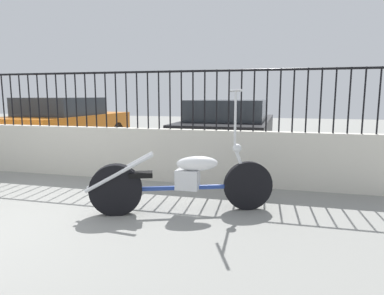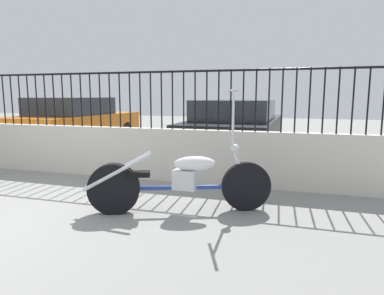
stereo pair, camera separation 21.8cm
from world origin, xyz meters
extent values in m
cube|color=beige|center=(0.00, 2.65, 0.44)|extent=(10.06, 0.18, 0.88)
cylinder|color=black|center=(-1.84, 2.65, 1.35)|extent=(0.02, 0.02, 0.95)
cylinder|color=black|center=(-1.64, 2.65, 1.35)|extent=(0.02, 0.02, 0.95)
cylinder|color=black|center=(-1.45, 2.65, 1.35)|extent=(0.02, 0.02, 0.95)
cylinder|color=black|center=(-1.26, 2.65, 1.35)|extent=(0.02, 0.02, 0.95)
cylinder|color=black|center=(-1.06, 2.65, 1.35)|extent=(0.02, 0.02, 0.95)
cylinder|color=black|center=(-0.87, 2.65, 1.35)|extent=(0.02, 0.02, 0.95)
cylinder|color=black|center=(-0.68, 2.65, 1.35)|extent=(0.02, 0.02, 0.95)
cylinder|color=black|center=(-0.48, 2.65, 1.35)|extent=(0.02, 0.02, 0.95)
cylinder|color=black|center=(-0.29, 2.65, 1.35)|extent=(0.02, 0.02, 0.95)
cylinder|color=black|center=(-0.10, 2.65, 1.35)|extent=(0.02, 0.02, 0.95)
cylinder|color=black|center=(0.10, 2.65, 1.35)|extent=(0.02, 0.02, 0.95)
cylinder|color=black|center=(0.29, 2.65, 1.35)|extent=(0.02, 0.02, 0.95)
cylinder|color=black|center=(0.48, 2.65, 1.35)|extent=(0.02, 0.02, 0.95)
cylinder|color=black|center=(0.68, 2.65, 1.35)|extent=(0.02, 0.02, 0.95)
cylinder|color=black|center=(0.87, 2.65, 1.35)|extent=(0.02, 0.02, 0.95)
cylinder|color=black|center=(1.06, 2.65, 1.35)|extent=(0.02, 0.02, 0.95)
cylinder|color=black|center=(1.26, 2.65, 1.35)|extent=(0.02, 0.02, 0.95)
cylinder|color=black|center=(1.45, 2.65, 1.35)|extent=(0.02, 0.02, 0.95)
cylinder|color=black|center=(1.64, 2.65, 1.35)|extent=(0.02, 0.02, 0.95)
cylinder|color=black|center=(1.84, 2.65, 1.35)|extent=(0.02, 0.02, 0.95)
cylinder|color=black|center=(2.03, 2.65, 1.35)|extent=(0.02, 0.02, 0.95)
cylinder|color=black|center=(2.22, 2.65, 1.35)|extent=(0.02, 0.02, 0.95)
cylinder|color=black|center=(2.42, 2.65, 1.35)|extent=(0.02, 0.02, 0.95)
cylinder|color=black|center=(2.61, 2.65, 1.35)|extent=(0.02, 0.02, 0.95)
cylinder|color=black|center=(2.81, 2.65, 1.35)|extent=(0.02, 0.02, 0.95)
cylinder|color=black|center=(3.00, 2.65, 1.35)|extent=(0.02, 0.02, 0.95)
cylinder|color=black|center=(3.19, 2.65, 1.35)|extent=(0.02, 0.02, 0.95)
cylinder|color=black|center=(3.39, 2.65, 1.35)|extent=(0.02, 0.02, 0.95)
cylinder|color=black|center=(3.58, 2.65, 1.35)|extent=(0.02, 0.02, 0.95)
cylinder|color=black|center=(3.77, 2.65, 1.35)|extent=(0.02, 0.02, 0.95)
cylinder|color=black|center=(3.97, 2.65, 1.35)|extent=(0.02, 0.02, 0.95)
cylinder|color=black|center=(4.16, 2.65, 1.35)|extent=(0.02, 0.02, 0.95)
cylinder|color=black|center=(4.35, 2.65, 1.35)|extent=(0.02, 0.02, 0.95)
cylinder|color=black|center=(4.55, 2.65, 1.35)|extent=(0.02, 0.02, 0.95)
cylinder|color=black|center=(4.74, 2.65, 1.35)|extent=(0.02, 0.02, 0.95)
cylinder|color=black|center=(0.00, 2.65, 1.81)|extent=(10.06, 0.04, 0.04)
cylinder|color=black|center=(3.04, 1.50, 0.31)|extent=(0.60, 0.30, 0.61)
cylinder|color=black|center=(1.52, 0.91, 0.31)|extent=(0.63, 0.35, 0.63)
cylinder|color=navy|center=(2.28, 1.20, 0.31)|extent=(1.42, 0.60, 0.06)
cube|color=silver|center=(2.33, 1.22, 0.41)|extent=(0.28, 0.18, 0.24)
ellipsoid|color=white|center=(2.44, 1.26, 0.61)|extent=(0.55, 0.37, 0.18)
cube|color=black|center=(1.80, 1.02, 0.49)|extent=(0.32, 0.25, 0.06)
cylinder|color=silver|center=(2.96, 1.47, 0.56)|extent=(0.22, 0.12, 0.51)
sphere|color=silver|center=(2.90, 1.44, 0.79)|extent=(0.11, 0.11, 0.11)
cylinder|color=silver|center=(2.87, 1.43, 1.15)|extent=(0.03, 0.03, 0.68)
cylinder|color=silver|center=(2.87, 1.43, 1.49)|extent=(0.22, 0.50, 0.03)
cylinder|color=silver|center=(1.60, 0.86, 0.53)|extent=(0.77, 0.34, 0.46)
cylinder|color=silver|center=(1.55, 0.99, 0.53)|extent=(0.77, 0.34, 0.46)
cylinder|color=black|center=(-3.07, 6.70, 0.32)|extent=(0.14, 0.64, 0.64)
cylinder|color=black|center=(-1.35, 6.62, 0.32)|extent=(0.14, 0.64, 0.64)
cylinder|color=black|center=(-3.17, 4.27, 0.32)|extent=(0.14, 0.64, 0.64)
cylinder|color=black|center=(-1.46, 4.20, 0.32)|extent=(0.14, 0.64, 0.64)
cube|color=orange|center=(-2.26, 5.45, 0.58)|extent=(2.00, 3.99, 0.67)
cube|color=#2D3338|center=(-2.27, 5.25, 1.14)|extent=(1.72, 1.95, 0.46)
cylinder|color=black|center=(1.48, 6.33, 0.32)|extent=(0.12, 0.64, 0.64)
cylinder|color=black|center=(3.13, 6.31, 0.32)|extent=(0.12, 0.64, 0.64)
cylinder|color=black|center=(1.45, 3.80, 0.32)|extent=(0.12, 0.64, 0.64)
cylinder|color=black|center=(3.10, 3.78, 0.32)|extent=(0.12, 0.64, 0.64)
cube|color=black|center=(2.29, 5.05, 0.57)|extent=(1.80, 4.10, 0.66)
cube|color=#2D3338|center=(2.29, 4.85, 1.12)|extent=(1.60, 1.98, 0.43)
camera|label=1|loc=(3.41, -2.71, 1.43)|focal=32.00mm
camera|label=2|loc=(3.62, -2.65, 1.43)|focal=32.00mm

